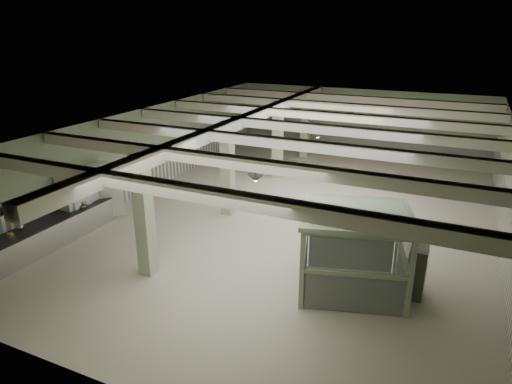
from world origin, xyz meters
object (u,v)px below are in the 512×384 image
at_px(prep_counter, 50,233).
at_px(walkin_cooler, 88,198).
at_px(guard_booth, 355,237).
at_px(filing_cabinet, 417,272).

bearing_deg(prep_counter, walkin_cooler, 92.54).
distance_m(walkin_cooler, guard_booth, 9.77).
relative_size(walkin_cooler, guard_booth, 0.64).
bearing_deg(guard_booth, filing_cabinet, -0.99).
xyz_separation_m(prep_counter, walkin_cooler, (-0.08, 1.89, 0.55)).
relative_size(prep_counter, filing_cabinet, 3.75).
height_order(walkin_cooler, filing_cabinet, walkin_cooler).
height_order(walkin_cooler, guard_booth, guard_booth).
height_order(guard_booth, filing_cabinet, guard_booth).
xyz_separation_m(walkin_cooler, filing_cabinet, (11.36, -0.00, -0.30)).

